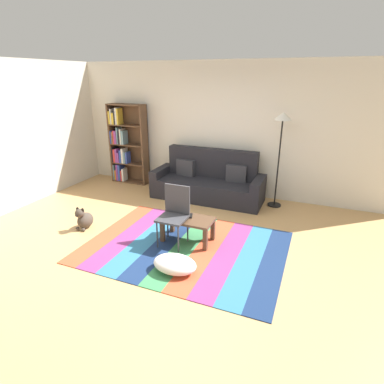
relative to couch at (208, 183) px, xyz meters
name	(u,v)px	position (x,y,z in m)	size (l,w,h in m)	color
ground_plane	(173,245)	(0.16, -2.02, -0.34)	(14.00, 14.00, 0.00)	tan
back_wall	(225,130)	(0.16, 0.53, 1.01)	(6.80, 0.10, 2.70)	silver
left_wall	(32,133)	(-3.24, -1.27, 1.01)	(0.10, 5.50, 2.70)	beige
rug	(185,247)	(0.36, -2.01, -0.33)	(2.89, 2.14, 0.01)	#C64C2D
couch	(208,183)	(0.00, 0.00, 0.00)	(2.26, 0.80, 1.00)	black
bookshelf	(125,145)	(-2.18, 0.28, 0.55)	(0.90, 0.28, 1.82)	brown
coffee_table	(188,222)	(0.32, -1.82, -0.02)	(0.78, 0.42, 0.38)	#513826
pouf	(175,264)	(0.49, -2.63, -0.22)	(0.58, 0.41, 0.20)	white
dog	(84,219)	(-1.44, -2.09, -0.18)	(0.22, 0.35, 0.40)	#473D33
standing_lamp	(282,129)	(1.35, 0.11, 1.16)	(0.32, 0.32, 1.80)	black
tv_remote	(191,216)	(0.34, -1.75, 0.06)	(0.04, 0.15, 0.02)	black
folding_chair	(175,210)	(0.16, -1.94, 0.20)	(0.40, 0.40, 0.90)	#38383D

